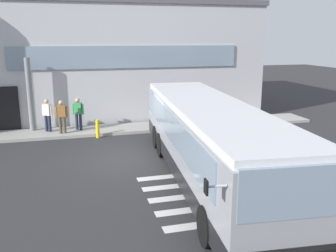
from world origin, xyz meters
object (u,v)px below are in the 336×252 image
(bus_main_foreground, at_px, (208,142))
(passenger_near_column, at_px, (47,114))
(entry_support_column, at_px, (30,95))
(passenger_by_doorway, at_px, (62,115))
(safety_bollard_yellow, at_px, (98,129))
(passenger_at_curb_edge, at_px, (78,112))

(bus_main_foreground, height_order, passenger_near_column, bus_main_foreground)
(entry_support_column, relative_size, passenger_by_doorway, 2.22)
(bus_main_foreground, bearing_deg, passenger_near_column, 125.38)
(passenger_by_doorway, xyz_separation_m, safety_bollard_yellow, (1.67, -0.75, -0.63))
(bus_main_foreground, distance_m, passenger_at_curb_edge, 8.86)
(entry_support_column, relative_size, safety_bollard_yellow, 4.13)
(passenger_by_doorway, xyz_separation_m, passenger_at_curb_edge, (0.82, 0.55, 0.00))
(bus_main_foreground, bearing_deg, entry_support_column, 127.45)
(entry_support_column, bearing_deg, passenger_at_curb_edge, -12.24)
(passenger_by_doorway, bearing_deg, passenger_near_column, 140.57)
(bus_main_foreground, xyz_separation_m, passenger_at_curb_edge, (-4.08, 7.86, -0.26))
(passenger_at_curb_edge, relative_size, safety_bollard_yellow, 1.86)
(passenger_by_doorway, distance_m, safety_bollard_yellow, 1.93)
(bus_main_foreground, xyz_separation_m, safety_bollard_yellow, (-3.23, 6.56, -0.89))
(passenger_by_doorway, relative_size, passenger_at_curb_edge, 1.00)
(entry_support_column, relative_size, bus_main_foreground, 0.30)
(passenger_by_doorway, distance_m, passenger_at_curb_edge, 0.98)
(passenger_by_doorway, bearing_deg, bus_main_foreground, -56.18)
(entry_support_column, distance_m, bus_main_foreground, 10.56)
(entry_support_column, distance_m, passenger_near_column, 1.31)
(passenger_near_column, distance_m, safety_bollard_yellow, 2.79)
(passenger_near_column, height_order, passenger_at_curb_edge, same)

